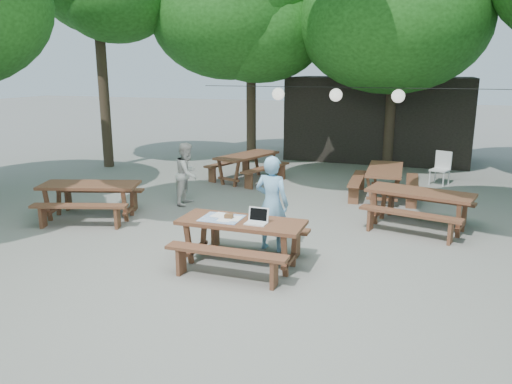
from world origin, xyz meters
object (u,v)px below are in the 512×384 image
Objects in this scene: main_picnic_table at (242,242)px; woman at (272,204)px; plastic_chair at (440,175)px; picnic_table_nw at (91,200)px; second_person at (187,174)px.

woman is at bearing 74.06° from main_picnic_table.
woman reaches higher than plastic_chair.
picnic_table_nw is 1.59× the size of second_person.
woman is (4.16, -0.52, 0.44)m from picnic_table_nw.
second_person reaches higher than picnic_table_nw.
woman is 1.85× the size of plastic_chair.
woman reaches higher than second_person.
second_person is (-2.52, 3.08, 0.33)m from main_picnic_table.
main_picnic_table is 1.38× the size of second_person.
plastic_chair reaches higher than picnic_table_nw.
woman is (0.24, 0.84, 0.44)m from main_picnic_table.
woman reaches higher than main_picnic_table.
second_person is at bearing -32.07° from woman.
second_person is 1.60× the size of plastic_chair.
picnic_table_nw is 1.38× the size of woman.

